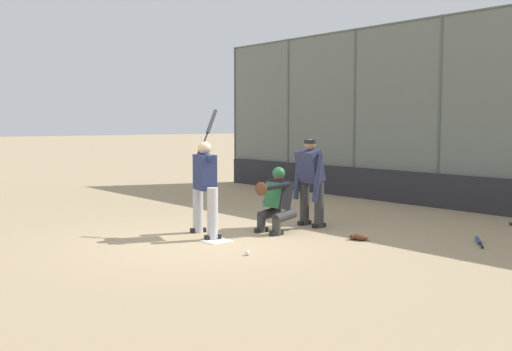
{
  "coord_description": "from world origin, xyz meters",
  "views": [
    {
      "loc": [
        -8.09,
        5.86,
        2.0
      ],
      "look_at": [
        0.16,
        -1.0,
        1.05
      ],
      "focal_mm": 42.0,
      "sensor_mm": 36.0,
      "label": 1
    }
  ],
  "objects_px": {
    "batter_at_plate": "(205,185)",
    "baseball_loose": "(247,253)",
    "fielding_glove_on_dirt": "(359,237)",
    "equipment_bag_dugout_side": "(271,187)",
    "spare_bat_third_base_side": "(306,199)",
    "spare_bat_near_backstop": "(479,241)",
    "umpire_home": "(310,180)",
    "catcher_behind_plate": "(276,199)"
  },
  "relations": [
    {
      "from": "equipment_bag_dugout_side",
      "to": "spare_bat_third_base_side",
      "type": "bearing_deg",
      "value": 165.01
    },
    {
      "from": "catcher_behind_plate",
      "to": "spare_bat_third_base_side",
      "type": "height_order",
      "value": "catcher_behind_plate"
    },
    {
      "from": "batter_at_plate",
      "to": "catcher_behind_plate",
      "type": "bearing_deg",
      "value": -101.63
    },
    {
      "from": "batter_at_plate",
      "to": "spare_bat_third_base_side",
      "type": "distance_m",
      "value": 5.49
    },
    {
      "from": "spare_bat_third_base_side",
      "to": "fielding_glove_on_dirt",
      "type": "xyz_separation_m",
      "value": [
        -4.4,
        3.06,
        0.02
      ]
    },
    {
      "from": "umpire_home",
      "to": "catcher_behind_plate",
      "type": "bearing_deg",
      "value": 94.41
    },
    {
      "from": "batter_at_plate",
      "to": "spare_bat_third_base_side",
      "type": "height_order",
      "value": "batter_at_plate"
    },
    {
      "from": "batter_at_plate",
      "to": "catcher_behind_plate",
      "type": "distance_m",
      "value": 1.32
    },
    {
      "from": "umpire_home",
      "to": "baseball_loose",
      "type": "distance_m",
      "value": 2.93
    },
    {
      "from": "catcher_behind_plate",
      "to": "spare_bat_third_base_side",
      "type": "distance_m",
      "value": 4.79
    },
    {
      "from": "catcher_behind_plate",
      "to": "baseball_loose",
      "type": "bearing_deg",
      "value": 124.46
    },
    {
      "from": "fielding_glove_on_dirt",
      "to": "umpire_home",
      "type": "bearing_deg",
      "value": -11.74
    },
    {
      "from": "catcher_behind_plate",
      "to": "baseball_loose",
      "type": "relative_size",
      "value": 16.21
    },
    {
      "from": "batter_at_plate",
      "to": "equipment_bag_dugout_side",
      "type": "height_order",
      "value": "batter_at_plate"
    },
    {
      "from": "batter_at_plate",
      "to": "fielding_glove_on_dirt",
      "type": "xyz_separation_m",
      "value": [
        -2.0,
        -1.8,
        -0.85
      ]
    },
    {
      "from": "spare_bat_near_backstop",
      "to": "fielding_glove_on_dirt",
      "type": "distance_m",
      "value": 1.96
    },
    {
      "from": "batter_at_plate",
      "to": "baseball_loose",
      "type": "distance_m",
      "value": 1.95
    },
    {
      "from": "umpire_home",
      "to": "fielding_glove_on_dirt",
      "type": "height_order",
      "value": "umpire_home"
    },
    {
      "from": "umpire_home",
      "to": "baseball_loose",
      "type": "relative_size",
      "value": 22.77
    },
    {
      "from": "catcher_behind_plate",
      "to": "spare_bat_near_backstop",
      "type": "height_order",
      "value": "catcher_behind_plate"
    },
    {
      "from": "batter_at_plate",
      "to": "spare_bat_third_base_side",
      "type": "relative_size",
      "value": 3.09
    },
    {
      "from": "fielding_glove_on_dirt",
      "to": "baseball_loose",
      "type": "height_order",
      "value": "fielding_glove_on_dirt"
    },
    {
      "from": "spare_bat_third_base_side",
      "to": "spare_bat_near_backstop",
      "type": "bearing_deg",
      "value": 20.67
    },
    {
      "from": "batter_at_plate",
      "to": "equipment_bag_dugout_side",
      "type": "xyz_separation_m",
      "value": [
        4.42,
        -5.4,
        -0.79
      ]
    },
    {
      "from": "spare_bat_near_backstop",
      "to": "baseball_loose",
      "type": "bearing_deg",
      "value": 117.64
    },
    {
      "from": "spare_bat_near_backstop",
      "to": "batter_at_plate",
      "type": "bearing_deg",
      "value": 96.12
    },
    {
      "from": "fielding_glove_on_dirt",
      "to": "baseball_loose",
      "type": "bearing_deg",
      "value": 82.3
    },
    {
      "from": "baseball_loose",
      "to": "fielding_glove_on_dirt",
      "type": "bearing_deg",
      "value": -97.7
    },
    {
      "from": "spare_bat_near_backstop",
      "to": "fielding_glove_on_dirt",
      "type": "bearing_deg",
      "value": 96.36
    },
    {
      "from": "spare_bat_third_base_side",
      "to": "baseball_loose",
      "type": "xyz_separation_m",
      "value": [
        -4.1,
        5.28,
        0.0
      ]
    },
    {
      "from": "batter_at_plate",
      "to": "umpire_home",
      "type": "height_order",
      "value": "batter_at_plate"
    },
    {
      "from": "batter_at_plate",
      "to": "equipment_bag_dugout_side",
      "type": "relative_size",
      "value": 1.96
    },
    {
      "from": "batter_at_plate",
      "to": "spare_bat_near_backstop",
      "type": "xyz_separation_m",
      "value": [
        -3.45,
        -3.12,
        -0.88
      ]
    },
    {
      "from": "fielding_glove_on_dirt",
      "to": "equipment_bag_dugout_side",
      "type": "relative_size",
      "value": 0.28
    },
    {
      "from": "spare_bat_near_backstop",
      "to": "equipment_bag_dugout_side",
      "type": "distance_m",
      "value": 8.19
    },
    {
      "from": "baseball_loose",
      "to": "equipment_bag_dugout_side",
      "type": "relative_size",
      "value": 0.06
    },
    {
      "from": "batter_at_plate",
      "to": "fielding_glove_on_dirt",
      "type": "bearing_deg",
      "value": -123.24
    },
    {
      "from": "catcher_behind_plate",
      "to": "spare_bat_near_backstop",
      "type": "distance_m",
      "value": 3.53
    },
    {
      "from": "catcher_behind_plate",
      "to": "spare_bat_third_base_side",
      "type": "xyz_separation_m",
      "value": [
        2.98,
        -3.7,
        -0.59
      ]
    },
    {
      "from": "umpire_home",
      "to": "equipment_bag_dugout_side",
      "type": "xyz_separation_m",
      "value": [
        4.92,
        -3.29,
        -0.78
      ]
    },
    {
      "from": "catcher_behind_plate",
      "to": "fielding_glove_on_dirt",
      "type": "relative_size",
      "value": 3.78
    },
    {
      "from": "spare_bat_near_backstop",
      "to": "baseball_loose",
      "type": "relative_size",
      "value": 9.33
    }
  ]
}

